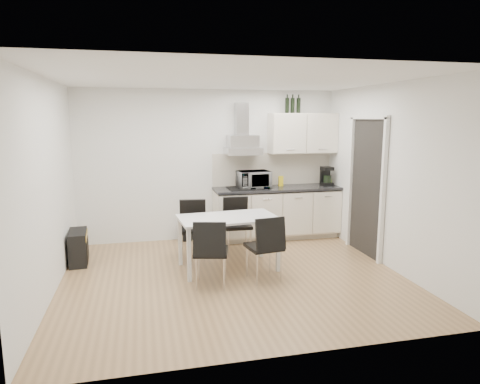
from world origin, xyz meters
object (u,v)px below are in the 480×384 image
at_px(chair_far_left, 193,230).
at_px(guitar_amp, 78,247).
at_px(chair_near_left, 211,252).
at_px(chair_near_right, 264,247).
at_px(dining_table, 228,223).
at_px(chair_far_right, 237,226).
at_px(kitchenette, 279,192).
at_px(floor_speaker, 186,231).

xyz_separation_m(chair_far_left, guitar_amp, (-1.67, 0.14, -0.20)).
xyz_separation_m(chair_near_left, chair_near_right, (0.71, 0.05, 0.00)).
bearing_deg(chair_far_left, dining_table, 135.37).
bearing_deg(guitar_amp, chair_far_left, -9.05).
relative_size(chair_far_right, chair_near_left, 1.00).
distance_m(kitchenette, guitar_amp, 3.42).
relative_size(chair_far_right, chair_near_right, 1.00).
distance_m(chair_near_left, chair_near_right, 0.71).
bearing_deg(guitar_amp, kitchenette, 7.27).
xyz_separation_m(chair_far_right, chair_near_right, (0.10, -1.16, 0.00)).
bearing_deg(chair_near_left, chair_far_right, 76.48).
distance_m(kitchenette, chair_far_right, 1.24).
distance_m(kitchenette, floor_speaker, 1.77).
relative_size(chair_near_right, guitar_amp, 1.46).
height_order(kitchenette, floor_speaker, kitchenette).
xyz_separation_m(kitchenette, guitar_amp, (-3.30, -0.67, -0.59)).
relative_size(chair_near_left, floor_speaker, 2.67).
bearing_deg(floor_speaker, guitar_amp, -136.77).
xyz_separation_m(kitchenette, dining_table, (-1.19, -1.37, -0.17)).
height_order(kitchenette, chair_near_left, kitchenette).
bearing_deg(dining_table, chair_near_right, -60.13).
distance_m(chair_far_right, chair_near_right, 1.16).
height_order(kitchenette, dining_table, kitchenette).
relative_size(kitchenette, floor_speaker, 7.65).
height_order(chair_far_left, chair_far_right, same).
distance_m(chair_far_left, chair_far_right, 0.71).
bearing_deg(floor_speaker, chair_near_left, -70.69).
height_order(guitar_amp, floor_speaker, guitar_amp).
relative_size(chair_near_left, guitar_amp, 1.46).
xyz_separation_m(kitchenette, chair_far_left, (-1.63, -0.81, -0.39)).
height_order(kitchenette, chair_far_right, kitchenette).
bearing_deg(floor_speaker, chair_far_left, -73.05).
relative_size(chair_near_right, floor_speaker, 2.67).
height_order(dining_table, chair_near_right, chair_near_right).
bearing_deg(guitar_amp, dining_table, -22.48).
height_order(chair_far_right, chair_near_left, same).
xyz_separation_m(dining_table, chair_far_left, (-0.43, 0.55, -0.23)).
distance_m(chair_far_left, floor_speaker, 1.01).
xyz_separation_m(chair_near_right, guitar_amp, (-2.48, 1.23, -0.20)).
distance_m(chair_far_right, chair_near_left, 1.36).
bearing_deg(dining_table, chair_far_right, 61.25).
distance_m(dining_table, chair_near_right, 0.69).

